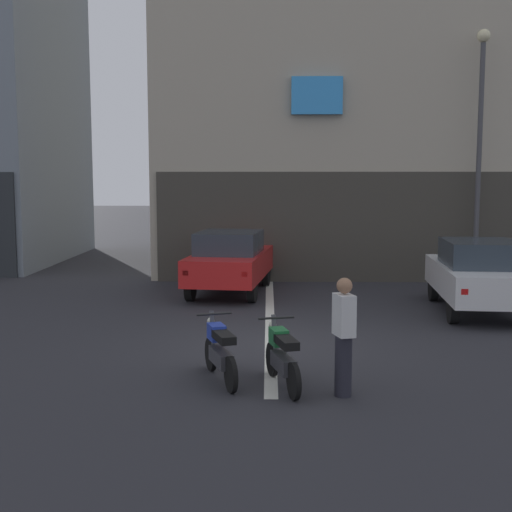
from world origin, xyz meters
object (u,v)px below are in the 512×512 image
Objects in this scene: street_lamp at (480,133)px; motorcycle_blue_row_leftmost at (220,351)px; car_red_crossing_near at (230,260)px; car_white_parked_kerbside at (479,274)px; person_by_motorcycles at (344,336)px; motorcycle_green_row_left_mid at (282,356)px.

street_lamp reaches higher than motorcycle_blue_row_leftmost.
car_red_crossing_near and car_white_parked_kerbside have the same top height.
motorcycle_green_row_left_mid is at bearing 154.92° from person_by_motorcycles.
motorcycle_blue_row_leftmost is at bearing 163.10° from motorcycle_green_row_left_mid.
person_by_motorcycles is (0.84, -0.39, 0.40)m from motorcycle_green_row_left_mid.
motorcycle_green_row_left_mid is (-4.54, -5.50, -0.43)m from car_white_parked_kerbside.
motorcycle_blue_row_leftmost is 0.96× the size of person_by_motorcycles.
motorcycle_green_row_left_mid is at bearing -129.57° from car_white_parked_kerbside.
person_by_motorcycles reaches higher than motorcycle_green_row_left_mid.
car_red_crossing_near is at bearing 98.58° from motorcycle_green_row_left_mid.
street_lamp is at bearing 63.79° from person_by_motorcycles.
car_red_crossing_near reaches higher than motorcycle_blue_row_leftmost.
car_white_parked_kerbside is 0.60× the size of street_lamp.
street_lamp reaches higher than car_red_crossing_near.
person_by_motorcycles is at bearing -76.23° from car_red_crossing_near.
motorcycle_blue_row_leftmost is (-5.47, -5.22, -0.43)m from car_white_parked_kerbside.
motorcycle_green_row_left_mid is 1.01m from person_by_motorcycles.
street_lamp is at bearing 58.91° from motorcycle_green_row_left_mid.
person_by_motorcycles reaches higher than car_white_parked_kerbside.
motorcycle_blue_row_leftmost is at bearing -136.35° from car_white_parked_kerbside.
car_white_parked_kerbside is 7.15m from motorcycle_green_row_left_mid.
motorcycle_blue_row_leftmost is 1.94m from person_by_motorcycles.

